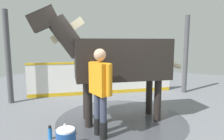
{
  "coord_description": "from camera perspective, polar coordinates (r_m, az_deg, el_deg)",
  "views": [
    {
      "loc": [
        -1.63,
        4.14,
        1.81
      ],
      "look_at": [
        0.17,
        0.5,
        1.23
      ],
      "focal_mm": 32.0,
      "sensor_mm": 36.0,
      "label": 1
    }
  ],
  "objects": [
    {
      "name": "wet_patch",
      "position": [
        4.84,
        2.69,
        -13.83
      ],
      "size": [
        3.02,
        3.02,
        0.0
      ],
      "primitive_type": "cylinder",
      "color": "#42444C",
      "rests_on": "ground"
    },
    {
      "name": "wash_bucket",
      "position": [
        3.63,
        -13.02,
        -18.77
      ],
      "size": [
        0.33,
        0.33,
        0.37
      ],
      "color": "#1E478C",
      "rests_on": "ground"
    },
    {
      "name": "bottle_spray",
      "position": [
        4.07,
        -17.3,
        -16.79
      ],
      "size": [
        0.07,
        0.07,
        0.26
      ],
      "color": "blue",
      "rests_on": "ground"
    },
    {
      "name": "ground_plane",
      "position": [
        4.81,
        4.64,
        -14.17
      ],
      "size": [
        16.0,
        16.0,
        0.02
      ],
      "primitive_type": "cube",
      "color": "slate"
    },
    {
      "name": "bottle_shampoo",
      "position": [
        4.09,
        -13.29,
        -16.58
      ],
      "size": [
        0.07,
        0.07,
        0.25
      ],
      "color": "#3399CC",
      "rests_on": "ground"
    },
    {
      "name": "handler",
      "position": [
        3.73,
        -3.41,
        -4.86
      ],
      "size": [
        0.6,
        0.43,
        1.68
      ],
      "rotation": [
        0.0,
        0.0,
        4.19
      ],
      "color": "black",
      "rests_on": "ground"
    },
    {
      "name": "barrier_wall",
      "position": [
        6.94,
        -2.48,
        -2.57
      ],
      "size": [
        3.95,
        3.22,
        1.14
      ],
      "color": "white",
      "rests_on": "ground"
    },
    {
      "name": "horse",
      "position": [
        4.47,
        1.24,
        3.32
      ],
      "size": [
        2.81,
        2.35,
        2.54
      ],
      "rotation": [
        0.0,
        0.0,
        0.68
      ],
      "color": "black",
      "rests_on": "ground"
    },
    {
      "name": "roof_post_near",
      "position": [
        6.53,
        -27.57,
        3.23
      ],
      "size": [
        0.16,
        0.16,
        2.72
      ],
      "primitive_type": "cylinder",
      "color": "#4C4C51",
      "rests_on": "ground"
    },
    {
      "name": "roof_post_far",
      "position": [
        7.51,
        20.32,
        4.16
      ],
      "size": [
        0.16,
        0.16,
        2.72
      ],
      "primitive_type": "cylinder",
      "color": "#4C4C51",
      "rests_on": "ground"
    }
  ]
}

